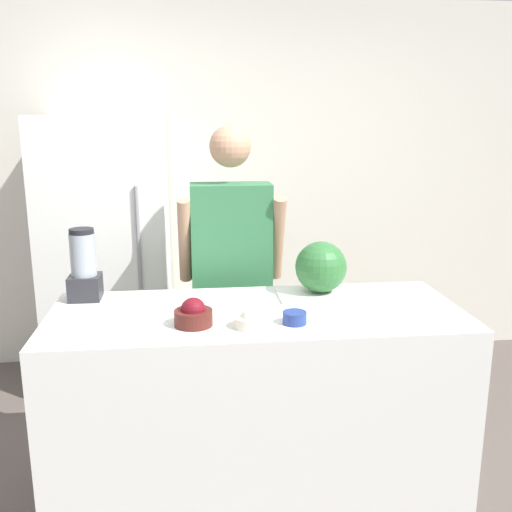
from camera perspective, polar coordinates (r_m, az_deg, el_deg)
wall_back at (r=4.22m, az=-2.57°, el=7.02°), size 8.00×0.06×2.60m
counter_island at (r=2.82m, az=0.09°, el=-14.36°), size 1.90×0.76×0.92m
refrigerator at (r=3.92m, az=-14.55°, el=0.16°), size 0.79×0.74×1.80m
person at (r=3.25m, az=-2.46°, el=-2.18°), size 0.59×0.27×1.75m
cutting_board at (r=2.87m, az=6.54°, el=-3.82°), size 0.43×0.25×0.01m
watermelon at (r=2.85m, az=6.51°, el=-1.11°), size 0.26×0.26×0.26m
bowl_cherries at (r=2.45m, az=-6.29°, el=-5.85°), size 0.16×0.16×0.12m
bowl_cream at (r=2.42m, az=-0.54°, el=-6.44°), size 0.14×0.14×0.09m
bowl_small_blue at (r=2.47m, az=3.88°, el=-6.18°), size 0.10×0.10×0.05m
blender at (r=2.88m, az=-16.83°, el=-1.15°), size 0.15×0.15×0.35m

